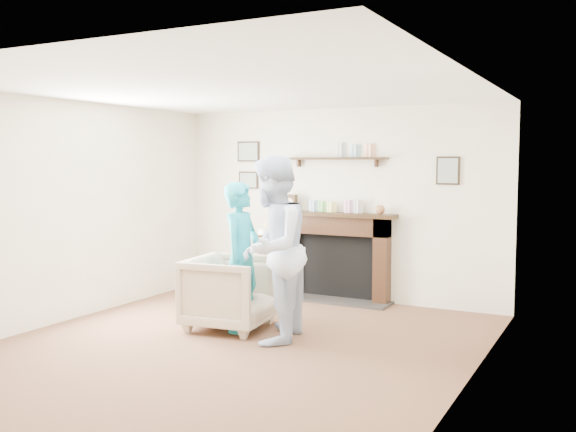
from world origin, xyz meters
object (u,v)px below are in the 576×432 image
object	(u,v)px
man	(272,341)
woman	(242,330)
armchair	(231,328)
pedestal_table	(265,254)

from	to	relation	value
man	woman	world-z (taller)	man
man	woman	size ratio (longest dim) A/B	1.17
armchair	pedestal_table	bearing A→B (deg)	6.78
man	woman	xyz separation A→B (m)	(-0.50, 0.23, 0.00)
man	pedestal_table	distance (m)	1.89
woman	pedestal_table	bearing A→B (deg)	14.34
woman	pedestal_table	world-z (taller)	pedestal_table
man	woman	distance (m)	0.55
armchair	woman	bearing A→B (deg)	-94.91
armchair	woman	size ratio (longest dim) A/B	0.55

